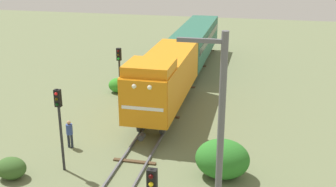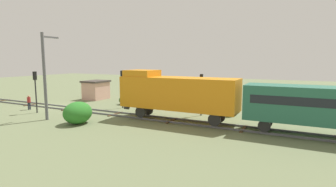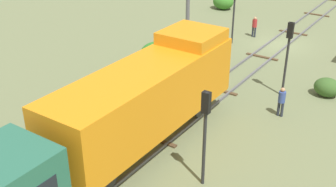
# 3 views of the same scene
# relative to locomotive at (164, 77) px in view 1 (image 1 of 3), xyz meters

# --- Properties ---
(locomotive) EXTENTS (2.90, 11.60, 4.60)m
(locomotive) POSITION_rel_locomotive_xyz_m (0.00, 0.00, 0.00)
(locomotive) COLOR orange
(locomotive) RESTS_ON railway_track
(passenger_car_leading) EXTENTS (2.84, 14.00, 3.66)m
(passenger_car_leading) POSITION_rel_locomotive_xyz_m (0.00, 13.34, -0.25)
(passenger_car_leading) COLOR #26604C
(passenger_car_leading) RESTS_ON railway_track
(traffic_signal_mid) EXTENTS (0.32, 0.34, 4.49)m
(traffic_signal_mid) POSITION_rel_locomotive_xyz_m (-3.40, -8.68, 0.33)
(traffic_signal_mid) COLOR #262628
(traffic_signal_mid) RESTS_ON ground
(traffic_signal_far) EXTENTS (0.32, 0.34, 4.31)m
(traffic_signal_far) POSITION_rel_locomotive_xyz_m (-3.60, 1.19, 0.22)
(traffic_signal_far) COLOR #262628
(traffic_signal_far) RESTS_ON ground
(worker_by_signal) EXTENTS (0.38, 0.38, 1.70)m
(worker_by_signal) POSITION_rel_locomotive_xyz_m (-4.20, -6.17, -1.78)
(worker_by_signal) COLOR #262B38
(worker_by_signal) RESTS_ON ground
(catenary_mast) EXTENTS (1.94, 0.28, 8.30)m
(catenary_mast) POSITION_rel_locomotive_xyz_m (4.94, -11.41, 1.62)
(catenary_mast) COLOR #595960
(catenary_mast) RESTS_ON ground
(bush_near) EXTENTS (2.77, 2.27, 2.01)m
(bush_near) POSITION_rel_locomotive_xyz_m (4.81, -7.53, -1.77)
(bush_near) COLOR #2B7526
(bush_near) RESTS_ON ground
(bush_far) EXTENTS (1.55, 1.27, 1.13)m
(bush_far) POSITION_rel_locomotive_xyz_m (-5.61, -10.04, -2.21)
(bush_far) COLOR #355A26
(bush_far) RESTS_ON ground
(bush_back) EXTENTS (1.63, 1.34, 1.19)m
(bush_back) POSITION_rel_locomotive_xyz_m (-4.66, 3.82, -2.18)
(bush_back) COLOR #328B26
(bush_back) RESTS_ON ground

